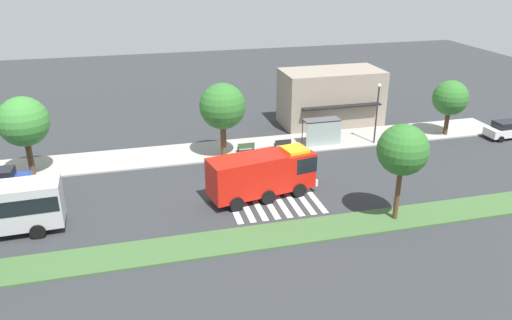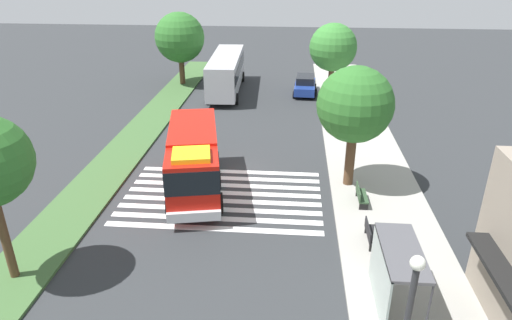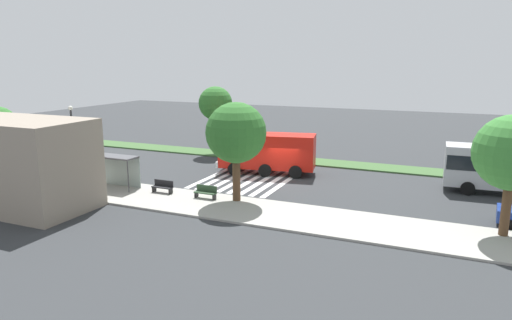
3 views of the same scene
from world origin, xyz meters
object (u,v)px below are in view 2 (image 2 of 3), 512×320
at_px(bus_stop_shelter, 391,266).
at_px(sidewalk_tree_west, 355,105).
at_px(bench_near_shelter, 371,234).
at_px(sidewalk_tree_far_west, 333,48).
at_px(fire_truck, 193,160).
at_px(transit_bus, 226,71).
at_px(median_tree_far_west, 180,38).
at_px(parked_car_west, 305,85).
at_px(bench_west_of_shelter, 361,195).

xyz_separation_m(bus_stop_shelter, sidewalk_tree_west, (-9.78, -0.42, 2.92)).
relative_size(bench_near_shelter, sidewalk_tree_far_west, 0.24).
bearing_deg(fire_truck, sidewalk_tree_west, 88.74).
height_order(fire_truck, transit_bus, fire_truck).
bearing_deg(median_tree_far_west, parked_car_west, 79.36).
bearing_deg(bus_stop_shelter, median_tree_far_west, -153.99).
bearing_deg(median_tree_far_west, transit_bus, 65.49).
distance_m(fire_truck, bench_west_of_shelter, 9.13).
distance_m(transit_bus, bench_west_of_shelter, 23.07).
height_order(bench_near_shelter, sidewalk_tree_far_west, sidewalk_tree_far_west).
relative_size(bus_stop_shelter, sidewalk_tree_west, 0.52).
height_order(parked_car_west, sidewalk_tree_west, sidewalk_tree_west).
distance_m(bench_west_of_shelter, sidewalk_tree_west, 4.77).
bearing_deg(bench_near_shelter, transit_bus, -157.44).
relative_size(sidewalk_tree_west, median_tree_far_west, 0.97).
height_order(bus_stop_shelter, median_tree_far_west, median_tree_far_west).
relative_size(fire_truck, parked_car_west, 1.95).
height_order(fire_truck, sidewalk_tree_west, sidewalk_tree_west).
height_order(transit_bus, bus_stop_shelter, transit_bus).
bearing_deg(sidewalk_tree_far_west, sidewalk_tree_west, -0.00).
bearing_deg(bench_west_of_shelter, parked_car_west, -172.72).
xyz_separation_m(parked_car_west, transit_bus, (-0.12, -7.46, 1.19)).
bearing_deg(sidewalk_tree_far_west, bus_stop_shelter, 0.93).
height_order(fire_truck, bench_near_shelter, fire_truck).
xyz_separation_m(bench_west_of_shelter, sidewalk_tree_west, (-2.19, -0.43, 4.22)).
xyz_separation_m(fire_truck, bus_stop_shelter, (8.27, 8.99, -0.10)).
relative_size(fire_truck, bench_west_of_shelter, 5.44).
bearing_deg(parked_car_west, fire_truck, -14.82).
relative_size(fire_truck, bench_near_shelter, 5.44).
bearing_deg(bench_near_shelter, sidewalk_tree_far_west, -178.89).
bearing_deg(bench_west_of_shelter, bus_stop_shelter, -0.05).
height_order(sidewalk_tree_far_west, median_tree_far_west, median_tree_far_west).
height_order(bench_near_shelter, median_tree_far_west, median_tree_far_west).
distance_m(fire_truck, bench_near_shelter, 10.05).
bearing_deg(bench_west_of_shelter, sidewalk_tree_far_west, -178.67).
xyz_separation_m(fire_truck, median_tree_far_west, (-22.19, -5.88, 2.68)).
relative_size(parked_car_west, sidewalk_tree_west, 0.66).
relative_size(bench_west_of_shelter, sidewalk_tree_west, 0.24).
xyz_separation_m(bench_near_shelter, sidewalk_tree_west, (-5.78, -0.43, 4.22)).
height_order(transit_bus, median_tree_far_west, median_tree_far_west).
relative_size(parked_car_west, bench_west_of_shelter, 2.78).
distance_m(bench_near_shelter, bench_west_of_shelter, 3.59).
distance_m(fire_truck, bus_stop_shelter, 12.21).
distance_m(parked_car_west, median_tree_far_west, 13.02).
bearing_deg(parked_car_west, bus_stop_shelter, 8.24).
bearing_deg(bus_stop_shelter, fire_truck, -132.61).
bearing_deg(transit_bus, bench_near_shelter, -159.68).
xyz_separation_m(parked_car_west, bench_near_shelter, (24.16, 2.63, -0.28)).
relative_size(transit_bus, bench_near_shelter, 7.04).
bearing_deg(fire_truck, bus_stop_shelter, 36.10).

